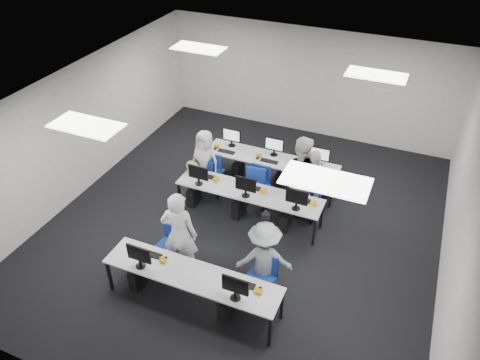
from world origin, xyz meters
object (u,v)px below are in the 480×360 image
at_px(photographer, 264,260).
at_px(student_2, 205,160).
at_px(chair_0, 169,254).
at_px(chair_2, 211,182).
at_px(desk_mid, 249,193).
at_px(chair_3, 257,194).
at_px(chair_6, 258,187).
at_px(student_3, 312,183).
at_px(chair_5, 213,177).
at_px(student_0, 180,235).
at_px(desk_front, 192,276).
at_px(chair_1, 259,287).
at_px(chair_4, 309,207).
at_px(chair_7, 307,195).
at_px(student_1, 300,175).

bearing_deg(photographer, student_2, -66.48).
bearing_deg(chair_0, chair_2, 106.29).
height_order(desk_mid, chair_3, chair_3).
xyz_separation_m(chair_0, chair_3, (0.89, 2.43, 0.02)).
xyz_separation_m(chair_6, student_2, (-1.32, -0.04, 0.44)).
height_order(chair_3, student_3, student_3).
distance_m(chair_5, student_0, 2.93).
height_order(desk_front, chair_1, chair_1).
xyz_separation_m(chair_5, photographer, (2.27, -2.63, 0.52)).
distance_m(chair_5, student_3, 2.49).
height_order(chair_4, chair_5, chair_4).
bearing_deg(chair_2, student_0, -89.54).
xyz_separation_m(chair_7, student_1, (-0.16, -0.17, 0.62)).
distance_m(chair_0, student_0, 0.71).
height_order(chair_1, student_0, student_0).
bearing_deg(student_1, student_3, 168.15).
distance_m(chair_3, chair_6, 0.28).
xyz_separation_m(chair_7, student_2, (-2.44, -0.18, 0.44)).
relative_size(desk_mid, chair_4, 3.90).
bearing_deg(chair_1, chair_5, 142.87).
relative_size(student_1, student_3, 1.14).
height_order(chair_2, student_0, student_0).
bearing_deg(chair_1, chair_7, 104.10).
distance_m(chair_6, student_0, 2.84).
relative_size(desk_mid, chair_3, 3.27).
bearing_deg(chair_0, chair_7, 65.21).
bearing_deg(chair_4, student_3, 109.11).
bearing_deg(chair_5, chair_7, 17.75).
xyz_separation_m(chair_1, chair_5, (-2.28, 2.85, -0.05)).
xyz_separation_m(desk_front, student_3, (1.18, 3.29, 0.13)).
height_order(desk_front, photographer, photographer).
bearing_deg(chair_4, chair_1, -80.35).
bearing_deg(chair_6, desk_front, -95.30).
bearing_deg(student_1, chair_4, 147.39).
height_order(chair_6, student_3, student_3).
bearing_deg(chair_3, chair_5, 166.01).
height_order(chair_2, student_1, student_1).
bearing_deg(chair_7, student_1, -142.93).
height_order(chair_7, student_1, student_1).
distance_m(desk_front, photographer, 1.29).
distance_m(chair_6, student_1, 1.15).
relative_size(chair_0, chair_7, 0.94).
bearing_deg(student_0, chair_3, -114.68).
bearing_deg(chair_5, chair_4, 9.89).
relative_size(chair_5, student_0, 0.44).
xyz_separation_m(chair_3, student_3, (1.17, 0.20, 0.51)).
relative_size(desk_front, chair_4, 3.90).
bearing_deg(photographer, desk_mid, -80.66).
height_order(student_1, photographer, student_1).
bearing_deg(chair_4, photographer, -80.74).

